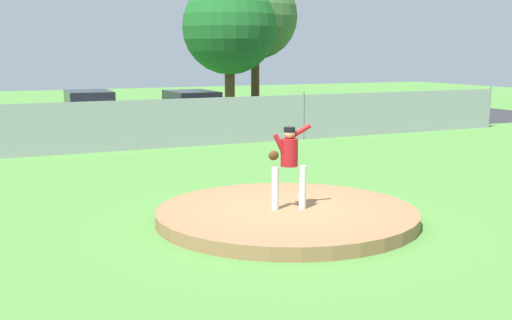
# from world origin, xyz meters

# --- Properties ---
(ground_plane) EXTENTS (80.00, 80.00, 0.00)m
(ground_plane) POSITION_xyz_m (0.00, 6.00, 0.00)
(ground_plane) COLOR #4C8438
(asphalt_strip) EXTENTS (44.00, 7.00, 0.01)m
(asphalt_strip) POSITION_xyz_m (0.00, 14.50, 0.00)
(asphalt_strip) COLOR #2B2B2D
(asphalt_strip) RESTS_ON ground_plane
(pitchers_mound) EXTENTS (4.89, 4.89, 0.24)m
(pitchers_mound) POSITION_xyz_m (0.00, 0.00, 0.12)
(pitchers_mound) COLOR olive
(pitchers_mound) RESTS_ON ground_plane
(pitcher_youth) EXTENTS (0.83, 0.32, 1.60)m
(pitcher_youth) POSITION_xyz_m (0.01, -0.04, 1.19)
(pitcher_youth) COLOR silver
(pitcher_youth) RESTS_ON pitchers_mound
(baseball) EXTENTS (0.07, 0.07, 0.07)m
(baseball) POSITION_xyz_m (0.65, 0.67, 0.28)
(baseball) COLOR white
(baseball) RESTS_ON pitchers_mound
(chainlink_fence) EXTENTS (29.74, 0.07, 1.72)m
(chainlink_fence) POSITION_xyz_m (0.00, 10.00, 0.81)
(chainlink_fence) COLOR gray
(chainlink_fence) RESTS_ON ground_plane
(parked_car_white) EXTENTS (2.01, 4.46, 1.69)m
(parked_car_white) POSITION_xyz_m (-0.84, 14.51, 0.80)
(parked_car_white) COLOR silver
(parked_car_white) RESTS_ON ground_plane
(parked_car_charcoal) EXTENTS (1.94, 4.62, 1.56)m
(parked_car_charcoal) POSITION_xyz_m (3.33, 14.74, 0.76)
(parked_car_charcoal) COLOR #232328
(parked_car_charcoal) RESTS_ON ground_plane
(tree_leaning_west) EXTENTS (4.90, 4.90, 6.86)m
(tree_leaning_west) POSITION_xyz_m (7.73, 21.16, 4.39)
(tree_leaning_west) COLOR #4C331E
(tree_leaning_west) RESTS_ON ground_plane
(tree_tall_centre) EXTENTS (4.82, 4.82, 7.53)m
(tree_tall_centre) POSITION_xyz_m (10.43, 23.80, 5.10)
(tree_tall_centre) COLOR #4C331E
(tree_tall_centre) RESTS_ON ground_plane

